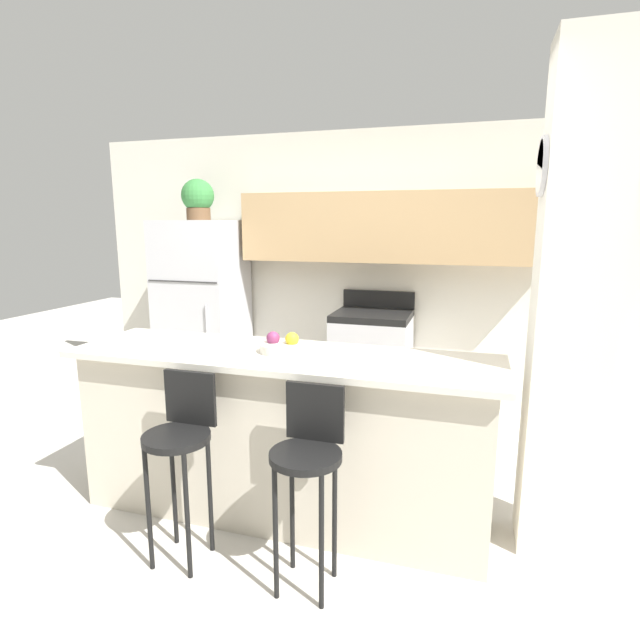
% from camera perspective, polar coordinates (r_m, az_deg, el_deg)
% --- Properties ---
extents(ground_plane, '(14.00, 14.00, 0.00)m').
position_cam_1_polar(ground_plane, '(3.22, -4.25, -20.96)').
color(ground_plane, beige).
extents(wall_back, '(5.60, 0.38, 2.55)m').
position_cam_1_polar(wall_back, '(4.74, 6.13, 7.67)').
color(wall_back, silver).
rests_on(wall_back, ground_plane).
extents(pillar_right, '(0.38, 0.32, 2.55)m').
position_cam_1_polar(pillar_right, '(2.75, 26.85, 1.02)').
color(pillar_right, silver).
rests_on(pillar_right, ground_plane).
extents(counter_bar, '(2.44, 0.68, 0.98)m').
position_cam_1_polar(counter_bar, '(2.98, -4.39, -12.86)').
color(counter_bar, beige).
rests_on(counter_bar, ground_plane).
extents(refrigerator, '(0.75, 0.71, 1.73)m').
position_cam_1_polar(refrigerator, '(5.09, -13.24, 1.25)').
color(refrigerator, silver).
rests_on(refrigerator, ground_plane).
extents(stove_range, '(0.68, 0.62, 1.07)m').
position_cam_1_polar(stove_range, '(4.62, 5.92, -4.60)').
color(stove_range, silver).
rests_on(stove_range, ground_plane).
extents(bar_stool_left, '(0.33, 0.33, 0.96)m').
position_cam_1_polar(bar_stool_left, '(2.65, -15.62, -13.08)').
color(bar_stool_left, black).
rests_on(bar_stool_left, ground_plane).
extents(bar_stool_right, '(0.33, 0.33, 0.96)m').
position_cam_1_polar(bar_stool_right, '(2.38, -1.36, -15.54)').
color(bar_stool_right, black).
rests_on(bar_stool_right, ground_plane).
extents(potted_plant_on_fridge, '(0.31, 0.31, 0.39)m').
position_cam_1_polar(potted_plant_on_fridge, '(5.02, -13.79, 13.33)').
color(potted_plant_on_fridge, brown).
rests_on(potted_plant_on_fridge, refrigerator).
extents(fruit_bowl, '(0.25, 0.25, 0.12)m').
position_cam_1_polar(fruit_bowl, '(2.84, -4.34, -2.93)').
color(fruit_bowl, silver).
rests_on(fruit_bowl, counter_bar).
extents(trash_bin, '(0.28, 0.28, 0.38)m').
position_cam_1_polar(trash_bin, '(4.77, -8.10, -7.57)').
color(trash_bin, black).
rests_on(trash_bin, ground_plane).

